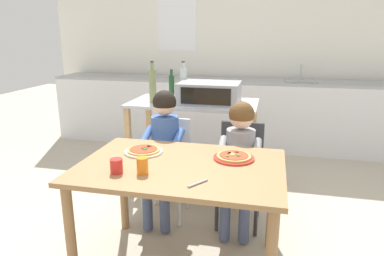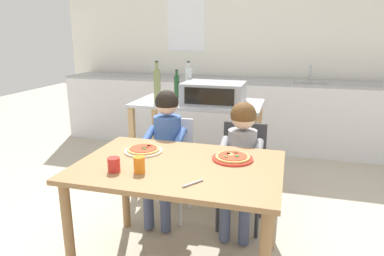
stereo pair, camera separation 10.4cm
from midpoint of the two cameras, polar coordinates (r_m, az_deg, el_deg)
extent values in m
plane|color=#B7AD99|center=(3.54, 2.60, -9.96)|extent=(12.26, 12.26, 0.00)
cube|color=white|center=(5.08, 6.85, 13.43)|extent=(5.50, 0.12, 2.70)
cube|color=white|center=(5.19, -3.07, 16.87)|extent=(0.56, 0.01, 0.80)
cube|color=silver|center=(4.79, 5.95, 2.35)|extent=(4.95, 0.60, 0.88)
cube|color=#9E9EA3|center=(4.71, 6.10, 7.73)|extent=(4.95, 0.60, 0.03)
cube|color=gray|center=(4.69, 16.75, 7.29)|extent=(0.40, 0.33, 0.02)
cylinder|color=#B7BABF|center=(4.79, 16.77, 8.68)|extent=(0.02, 0.02, 0.20)
cube|color=#B7BABF|center=(3.26, -0.66, 4.10)|extent=(1.18, 0.64, 0.02)
cube|color=tan|center=(3.42, -0.63, -5.23)|extent=(1.09, 0.59, 0.02)
cube|color=tan|center=(3.30, -11.15, -4.07)|extent=(0.05, 0.05, 0.86)
cube|color=tan|center=(3.04, 8.29, -5.68)|extent=(0.05, 0.05, 0.86)
cube|color=tan|center=(3.79, -7.74, -1.36)|extent=(0.05, 0.05, 0.86)
cube|color=tan|center=(3.56, 9.09, -2.52)|extent=(0.05, 0.05, 0.86)
cube|color=#999BA0|center=(3.18, 1.95, 5.78)|extent=(0.55, 0.39, 0.19)
cube|color=black|center=(2.99, 1.21, 5.18)|extent=(0.44, 0.01, 0.14)
cylinder|color=black|center=(2.97, 4.81, 3.92)|extent=(0.02, 0.01, 0.02)
cylinder|color=#ADB7B2|center=(3.43, -2.30, 7.33)|extent=(0.07, 0.07, 0.29)
cylinder|color=#ADB7B2|center=(3.41, -2.33, 10.19)|extent=(0.03, 0.03, 0.05)
cylinder|color=black|center=(3.41, -2.34, 10.75)|extent=(0.03, 0.03, 0.01)
cylinder|color=#1E4723|center=(3.45, -4.22, 6.76)|extent=(0.05, 0.05, 0.22)
cylinder|color=#1E4723|center=(3.44, -4.26, 8.94)|extent=(0.03, 0.03, 0.04)
cylinder|color=black|center=(3.43, -4.27, 9.41)|extent=(0.03, 0.03, 0.01)
cylinder|color=olive|center=(3.22, -7.36, 6.75)|extent=(0.06, 0.06, 0.30)
cylinder|color=olive|center=(3.20, -7.48, 9.98)|extent=(0.03, 0.03, 0.07)
cylinder|color=black|center=(3.20, -7.50, 10.70)|extent=(0.03, 0.03, 0.01)
cube|color=olive|center=(2.16, -3.21, -6.31)|extent=(1.25, 0.86, 0.03)
cylinder|color=olive|center=(2.25, -20.48, -16.85)|extent=(0.06, 0.06, 0.70)
cylinder|color=olive|center=(2.81, -12.21, -9.45)|extent=(0.06, 0.06, 0.70)
cylinder|color=olive|center=(2.57, 11.78, -11.89)|extent=(0.06, 0.06, 0.70)
cube|color=silver|center=(2.90, -5.32, -6.40)|extent=(0.36, 0.36, 0.04)
cube|color=silver|center=(2.98, -4.45, -1.90)|extent=(0.34, 0.03, 0.38)
cylinder|color=silver|center=(2.82, -3.23, -11.92)|extent=(0.03, 0.03, 0.42)
cylinder|color=silver|center=(2.92, -9.01, -11.18)|extent=(0.03, 0.03, 0.42)
cylinder|color=silver|center=(3.08, -1.65, -9.44)|extent=(0.03, 0.03, 0.42)
cylinder|color=silver|center=(3.17, -6.97, -8.86)|extent=(0.03, 0.03, 0.42)
cube|color=#333338|center=(2.78, 6.67, -7.46)|extent=(0.36, 0.36, 0.04)
cube|color=#333338|center=(2.86, 7.16, -2.73)|extent=(0.34, 0.03, 0.38)
cylinder|color=#333338|center=(2.73, 9.35, -13.15)|extent=(0.03, 0.03, 0.42)
cylinder|color=#333338|center=(2.76, 2.98, -12.63)|extent=(0.03, 0.03, 0.42)
cylinder|color=#333338|center=(3.00, 9.77, -10.45)|extent=(0.03, 0.03, 0.42)
cylinder|color=#333338|center=(3.02, 4.00, -10.01)|extent=(0.03, 0.03, 0.42)
cube|color=#424C6B|center=(2.75, -4.87, -6.81)|extent=(0.10, 0.30, 0.10)
cylinder|color=#424C6B|center=(2.74, -5.60, -12.46)|extent=(0.08, 0.08, 0.44)
cube|color=#424C6B|center=(2.79, -7.62, -6.52)|extent=(0.10, 0.30, 0.10)
cylinder|color=#424C6B|center=(2.78, -8.40, -12.08)|extent=(0.08, 0.08, 0.44)
cylinder|color=#3D60A8|center=(2.69, -3.50, -1.98)|extent=(0.06, 0.26, 0.15)
cylinder|color=#3D60A8|center=(2.77, -8.67, -1.60)|extent=(0.06, 0.26, 0.15)
cylinder|color=#3D60A8|center=(2.83, -5.44, -1.97)|extent=(0.22, 0.22, 0.39)
sphere|color=beige|center=(2.75, -5.59, 3.89)|extent=(0.18, 0.18, 0.18)
sphere|color=black|center=(2.75, -5.60, 4.22)|extent=(0.19, 0.19, 0.19)
cube|color=#424C6B|center=(2.63, 7.86, -7.93)|extent=(0.10, 0.30, 0.10)
cylinder|color=#424C6B|center=(2.62, 7.38, -13.87)|extent=(0.08, 0.08, 0.44)
cube|color=#424C6B|center=(2.64, 4.82, -7.71)|extent=(0.10, 0.30, 0.10)
cylinder|color=#424C6B|center=(2.63, 4.27, -13.61)|extent=(0.08, 0.08, 0.44)
cylinder|color=gray|center=(2.59, 9.42, -3.76)|extent=(0.06, 0.26, 0.15)
cylinder|color=gray|center=(2.62, 3.74, -3.38)|extent=(0.06, 0.26, 0.15)
cylinder|color=gray|center=(2.71, 6.80, -3.55)|extent=(0.22, 0.22, 0.32)
sphere|color=beige|center=(2.64, 6.98, 1.87)|extent=(0.18, 0.18, 0.18)
sphere|color=brown|center=(2.63, 6.99, 2.22)|extent=(0.19, 0.19, 0.19)
cylinder|color=beige|center=(2.38, -9.15, -3.85)|extent=(0.26, 0.26, 0.01)
cylinder|color=tan|center=(2.37, -9.16, -3.58)|extent=(0.22, 0.22, 0.01)
cylinder|color=#B23D23|center=(2.37, -9.17, -3.40)|extent=(0.19, 0.19, 0.00)
cylinder|color=#563319|center=(2.40, -8.40, -2.99)|extent=(0.02, 0.02, 0.01)
cylinder|color=maroon|center=(2.41, -8.18, -2.94)|extent=(0.03, 0.03, 0.01)
cylinder|color=maroon|center=(2.38, -8.76, -3.22)|extent=(0.03, 0.03, 0.01)
cylinder|color=#386628|center=(2.35, -8.98, -3.46)|extent=(0.03, 0.03, 0.01)
cylinder|color=#563319|center=(2.37, -9.21, -3.30)|extent=(0.03, 0.03, 0.01)
cylinder|color=red|center=(2.24, 5.52, -4.92)|extent=(0.26, 0.26, 0.01)
cylinder|color=tan|center=(2.24, 5.53, -4.63)|extent=(0.22, 0.22, 0.01)
cylinder|color=#B23D23|center=(2.24, 5.53, -4.44)|extent=(0.19, 0.19, 0.00)
cylinder|color=#386628|center=(2.20, 4.48, -4.63)|extent=(0.02, 0.02, 0.01)
cylinder|color=#563319|center=(2.29, 6.03, -3.89)|extent=(0.03, 0.03, 0.01)
cylinder|color=#DBC666|center=(2.24, 5.26, -4.32)|extent=(0.03, 0.03, 0.01)
cylinder|color=maroon|center=(2.26, 4.78, -4.10)|extent=(0.03, 0.03, 0.01)
cylinder|color=#386628|center=(2.22, 6.25, -4.48)|extent=(0.03, 0.03, 0.01)
cylinder|color=#DBC666|center=(2.26, 4.97, -4.13)|extent=(0.03, 0.03, 0.01)
cylinder|color=orange|center=(2.02, -9.57, -6.07)|extent=(0.07, 0.07, 0.10)
cylinder|color=red|center=(2.06, -13.66, -6.05)|extent=(0.07, 0.07, 0.08)
cylinder|color=#B7BABF|center=(1.88, -0.64, -9.02)|extent=(0.09, 0.12, 0.01)
camera|label=1|loc=(0.05, -91.25, -0.34)|focal=32.66mm
camera|label=2|loc=(0.05, 88.75, 0.34)|focal=32.66mm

